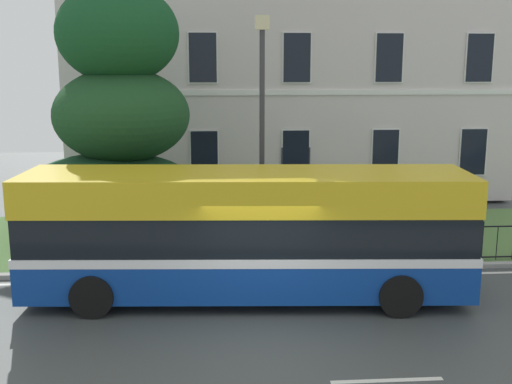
# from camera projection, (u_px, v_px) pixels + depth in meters

# --- Properties ---
(ground_plane) EXTENTS (60.00, 56.00, 0.18)m
(ground_plane) POSITION_uv_depth(u_px,v_px,m) (260.00, 316.00, 13.81)
(ground_plane) COLOR #3E4342
(georgian_townhouse) EXTENTS (17.66, 10.61, 13.66)m
(georgian_townhouse) POSITION_uv_depth(u_px,v_px,m) (282.00, 28.00, 27.90)
(georgian_townhouse) COLOR silver
(georgian_townhouse) RESTS_ON ground_plane
(iron_verge_railing) EXTENTS (16.66, 0.04, 0.97)m
(iron_verge_railing) POSITION_uv_depth(u_px,v_px,m) (331.00, 246.00, 16.92)
(iron_verge_railing) COLOR black
(iron_verge_railing) RESTS_ON ground_plane
(evergreen_tree) EXTENTS (5.60, 5.60, 7.67)m
(evergreen_tree) POSITION_uv_depth(u_px,v_px,m) (115.00, 135.00, 19.02)
(evergreen_tree) COLOR #423328
(evergreen_tree) RESTS_ON ground_plane
(single_decker_bus) EXTENTS (10.36, 3.05, 3.01)m
(single_decker_bus) POSITION_uv_depth(u_px,v_px,m) (247.00, 233.00, 14.53)
(single_decker_bus) COLOR navy
(single_decker_bus) RESTS_ON ground_plane
(street_lamp_post) EXTENTS (0.36, 0.24, 6.54)m
(street_lamp_post) POSITION_uv_depth(u_px,v_px,m) (262.00, 123.00, 16.69)
(street_lamp_post) COLOR #333338
(street_lamp_post) RESTS_ON ground_plane
(litter_bin) EXTENTS (0.56, 0.56, 1.15)m
(litter_bin) POSITION_uv_depth(u_px,v_px,m) (127.00, 239.00, 17.30)
(litter_bin) COLOR #4C4742
(litter_bin) RESTS_ON ground_plane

